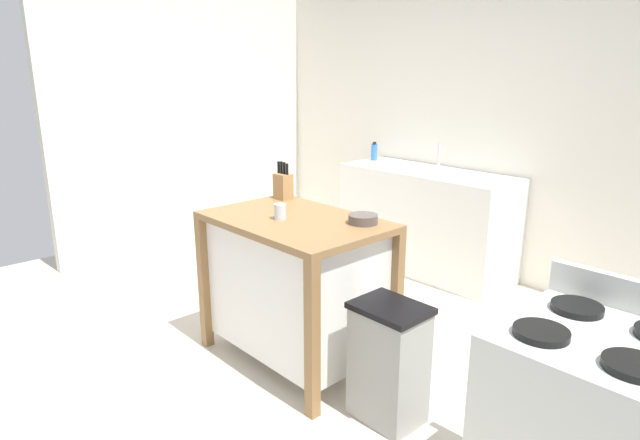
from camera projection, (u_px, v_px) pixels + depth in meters
ground_plane at (285, 351)px, 3.44m from camera, size 5.85×5.85×0.00m
wall_back at (485, 123)px, 4.53m from camera, size 4.85×0.10×2.60m
wall_left at (191, 115)px, 5.33m from camera, size 0.10×2.81×2.60m
kitchen_island at (296, 282)px, 3.24m from camera, size 1.08×0.71×0.90m
knife_block at (283, 185)px, 3.57m from camera, size 0.11×0.09×0.25m
bowl_stoneware_deep at (363, 219)px, 3.01m from camera, size 0.17×0.17×0.05m
drinking_cup at (280, 212)px, 3.09m from camera, size 0.07×0.07×0.09m
trash_bin at (389, 362)px, 2.70m from camera, size 0.36×0.28×0.63m
sink_counter at (426, 220)px, 4.74m from camera, size 1.55×0.60×0.90m
sink_faucet at (439, 156)px, 4.69m from camera, size 0.02×0.02×0.22m
bottle_hand_soap at (374, 152)px, 5.12m from camera, size 0.06×0.06×0.18m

